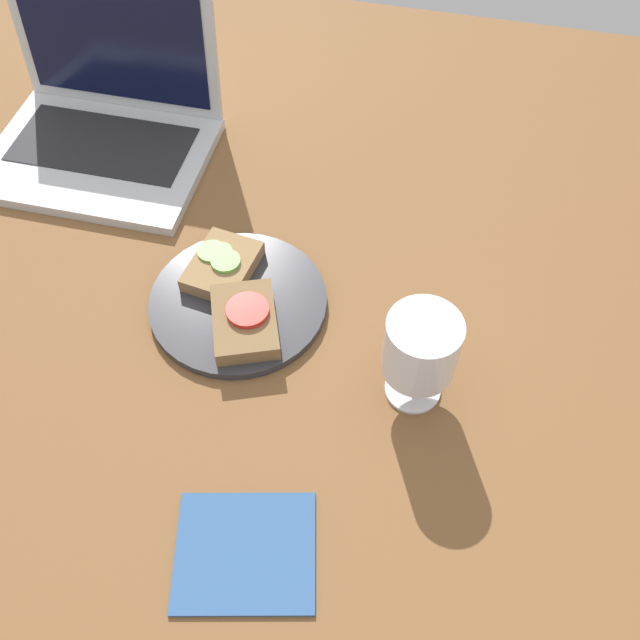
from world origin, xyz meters
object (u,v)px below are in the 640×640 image
object	(u,v)px
sandwich_with_cucumber	(222,265)
sandwich_with_tomato	(245,320)
plate	(235,301)
laptop	(104,118)
napkin	(245,552)
wine_glass	(421,350)

from	to	relation	value
sandwich_with_cucumber	sandwich_with_tomato	size ratio (longest dim) A/B	0.86
plate	sandwich_with_tomato	distance (cm)	4.79
laptop	napkin	size ratio (longest dim) A/B	2.25
sandwich_with_tomato	laptop	xyz separation A→B (cm)	(-28.68, 27.76, 1.99)
sandwich_with_cucumber	napkin	bearing A→B (deg)	-69.17
sandwich_with_tomato	laptop	world-z (taller)	laptop
plate	napkin	xyz separation A→B (cm)	(9.75, -28.55, -0.37)
laptop	napkin	bearing A→B (deg)	-55.72
sandwich_with_cucumber	sandwich_with_tomato	xyz separation A→B (cm)	(5.08, -7.42, 0.14)
sandwich_with_tomato	napkin	distance (cm)	26.01
sandwich_with_tomato	napkin	size ratio (longest dim) A/B	0.90
wine_glass	laptop	size ratio (longest dim) A/B	0.41
sandwich_with_cucumber	napkin	distance (cm)	34.63
sandwich_with_tomato	wine_glass	world-z (taller)	wine_glass
sandwich_with_cucumber	laptop	size ratio (longest dim) A/B	0.34
plate	wine_glass	world-z (taller)	wine_glass
plate	wine_glass	size ratio (longest dim) A/B	1.72
plate	napkin	size ratio (longest dim) A/B	1.58
sandwich_with_cucumber	laptop	distance (cm)	31.22
plate	laptop	bearing A→B (deg)	137.32
plate	sandwich_with_tomato	size ratio (longest dim) A/B	1.76
sandwich_with_cucumber	wine_glass	world-z (taller)	wine_glass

